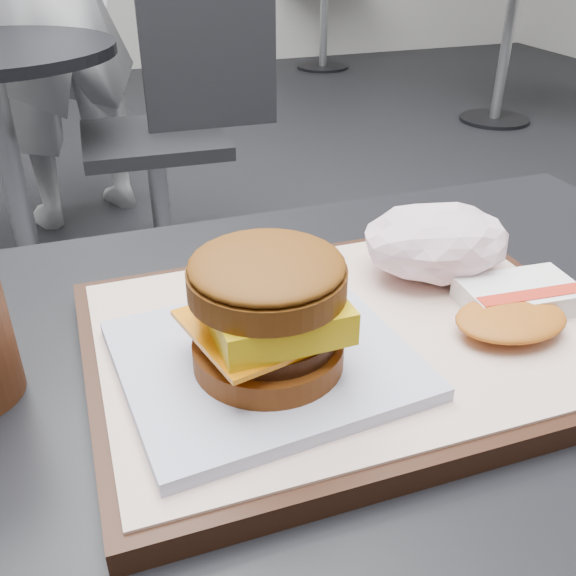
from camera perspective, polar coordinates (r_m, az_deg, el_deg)
The scene contains 8 objects.
customer_table at distance 0.60m, azimuth 5.51°, elevation -21.62°, with size 0.80×0.60×0.77m.
serving_tray at distance 0.49m, azimuth 5.21°, elevation -4.66°, with size 0.38×0.28×0.02m.
breakfast_sandwich at distance 0.42m, azimuth -1.86°, elevation -3.10°, with size 0.20×0.19×0.09m.
hash_brown at distance 0.52m, azimuth 19.57°, elevation -1.47°, with size 0.12×0.09×0.02m.
crumpled_wrapper at distance 0.56m, azimuth 13.10°, elevation 4.01°, with size 0.13×0.10×0.06m, color white, non-canonical shape.
neighbor_table at distance 2.05m, azimuth -24.26°, elevation 13.52°, with size 0.70×0.70×0.75m.
neighbor_chair at distance 2.04m, azimuth -10.10°, elevation 14.42°, with size 0.61×0.44×0.88m.
bg_table_near at distance 3.96m, azimuth 19.19°, elevation 21.75°, with size 0.66×0.66×0.75m.
Camera 1 is at (-0.17, -0.33, 1.06)m, focal length 40.00 mm.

